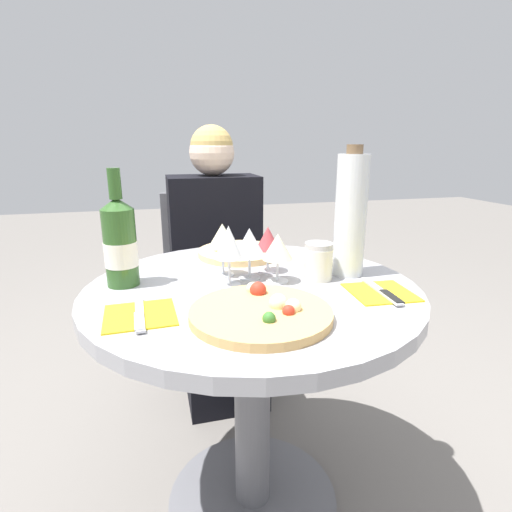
{
  "coord_description": "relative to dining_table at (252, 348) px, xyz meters",
  "views": [
    {
      "loc": [
        -0.24,
        -0.96,
        1.08
      ],
      "look_at": [
        -0.01,
        -0.08,
        0.82
      ],
      "focal_mm": 28.0,
      "sensor_mm": 36.0,
      "label": 1
    }
  ],
  "objects": [
    {
      "name": "wine_bottle",
      "position": [
        -0.33,
        0.09,
        0.3
      ],
      "size": [
        0.08,
        0.08,
        0.3
      ],
      "color": "#2D5623",
      "rests_on": "dining_table"
    },
    {
      "name": "wine_glass_front_right",
      "position": [
        0.07,
        0.01,
        0.28
      ],
      "size": [
        0.08,
        0.08,
        0.13
      ],
      "color": "silver",
      "rests_on": "dining_table"
    },
    {
      "name": "seated_diner",
      "position": [
        0.02,
        0.67,
        -0.02
      ],
      "size": [
        0.38,
        0.47,
        1.15
      ],
      "rotation": [
        0.0,
        0.0,
        3.14
      ],
      "color": "black",
      "rests_on": "ground_plane"
    },
    {
      "name": "chair_behind_diner",
      "position": [
        0.02,
        0.82,
        -0.12
      ],
      "size": [
        0.44,
        0.44,
        0.85
      ],
      "rotation": [
        0.0,
        0.0,
        3.14
      ],
      "color": "slate",
      "rests_on": "ground_plane"
    },
    {
      "name": "place_setting_left",
      "position": [
        -0.28,
        -0.13,
        0.19
      ],
      "size": [
        0.16,
        0.19,
        0.01
      ],
      "color": "yellow",
      "rests_on": "dining_table"
    },
    {
      "name": "place_setting_right",
      "position": [
        0.29,
        -0.14,
        0.19
      ],
      "size": [
        0.16,
        0.19,
        0.01
      ],
      "color": "yellow",
      "rests_on": "dining_table"
    },
    {
      "name": "wine_glass_center",
      "position": [
        0.01,
        0.05,
        0.29
      ],
      "size": [
        0.08,
        0.08,
        0.14
      ],
      "color": "silver",
      "rests_on": "dining_table"
    },
    {
      "name": "tall_carafe",
      "position": [
        0.28,
        0.02,
        0.36
      ],
      "size": [
        0.09,
        0.09,
        0.36
      ],
      "color": "silver",
      "rests_on": "dining_table"
    },
    {
      "name": "ground_plane",
      "position": [
        0.0,
        0.0,
        -0.53
      ],
      "size": [
        12.0,
        12.0,
        0.0
      ],
      "primitive_type": "plane",
      "color": "slate",
      "rests_on": "ground"
    },
    {
      "name": "dining_table",
      "position": [
        0.0,
        0.0,
        0.0
      ],
      "size": [
        0.87,
        0.87,
        0.72
      ],
      "color": "slate",
      "rests_on": "ground_plane"
    },
    {
      "name": "wine_glass_front_left",
      "position": [
        -0.06,
        0.01,
        0.3
      ],
      "size": [
        0.07,
        0.07,
        0.16
      ],
      "color": "silver",
      "rests_on": "dining_table"
    },
    {
      "name": "sugar_shaker",
      "position": [
        0.19,
        -0.0,
        0.24
      ],
      "size": [
        0.08,
        0.08,
        0.1
      ],
      "color": "silver",
      "rests_on": "dining_table"
    },
    {
      "name": "pizza_large",
      "position": [
        -0.03,
        -0.2,
        0.2
      ],
      "size": [
        0.31,
        0.31,
        0.05
      ],
      "color": "tan",
      "rests_on": "dining_table"
    },
    {
      "name": "wine_glass_back_right",
      "position": [
        0.07,
        0.1,
        0.28
      ],
      "size": [
        0.07,
        0.07,
        0.13
      ],
      "color": "silver",
      "rests_on": "dining_table"
    },
    {
      "name": "pizza_small_far",
      "position": [
        0.03,
        0.28,
        0.2
      ],
      "size": [
        0.27,
        0.27,
        0.05
      ],
      "color": "#E5C17F",
      "rests_on": "dining_table"
    },
    {
      "name": "wine_glass_back_left",
      "position": [
        -0.06,
        0.1,
        0.3
      ],
      "size": [
        0.08,
        0.08,
        0.15
      ],
      "color": "silver",
      "rests_on": "dining_table"
    }
  ]
}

